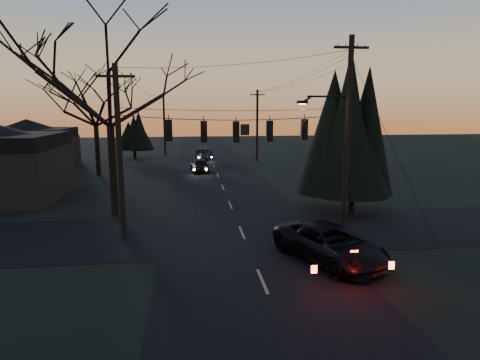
{
  "coord_description": "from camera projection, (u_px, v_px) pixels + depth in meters",
  "views": [
    {
      "loc": [
        -2.6,
        -9.94,
        6.48
      ],
      "look_at": [
        -0.26,
        8.72,
        3.04
      ],
      "focal_mm": 30.0,
      "sensor_mm": 36.0,
      "label": 1
    }
  ],
  "objects": [
    {
      "name": "utility_pole_left",
      "position": [
        124.0,
        237.0,
        20.22
      ],
      "size": [
        1.8,
        0.3,
        8.5
      ],
      "primitive_type": null,
      "color": "black",
      "rests_on": "ground"
    },
    {
      "name": "sedan_oncoming_b",
      "position": [
        205.0,
        154.0,
        49.94
      ],
      "size": [
        2.37,
        4.36,
        1.36
      ],
      "primitive_type": "imported",
      "rotation": [
        0.0,
        0.0,
        2.91
      ],
      "color": "black",
      "rests_on": "ground"
    },
    {
      "name": "suv_near",
      "position": [
        330.0,
        244.0,
        16.97
      ],
      "size": [
        4.45,
        6.02,
        1.52
      ],
      "primitive_type": "imported",
      "rotation": [
        0.0,
        0.0,
        0.4
      ],
      "color": "black",
      "rests_on": "ground"
    },
    {
      "name": "main_road",
      "position": [
        225.0,
        193.0,
        30.71
      ],
      "size": [
        8.0,
        120.0,
        0.02
      ],
      "primitive_type": "cube",
      "color": "black",
      "rests_on": "ground"
    },
    {
      "name": "sedan_oncoming_a",
      "position": [
        200.0,
        165.0,
        40.49
      ],
      "size": [
        1.93,
        4.16,
        1.38
      ],
      "primitive_type": "imported",
      "rotation": [
        0.0,
        0.0,
        3.22
      ],
      "color": "black",
      "rests_on": "ground"
    },
    {
      "name": "span_signal_assembly",
      "position": [
        237.0,
        131.0,
        19.97
      ],
      "size": [
        11.5,
        0.44,
        1.5
      ],
      "color": "black",
      "rests_on": "ground"
    },
    {
      "name": "ground_plane",
      "position": [
        288.0,
        342.0,
        11.19
      ],
      "size": [
        160.0,
        160.0,
        0.0
      ],
      "primitive_type": "plane",
      "color": "black"
    },
    {
      "name": "utility_pole_far_r",
      "position": [
        257.0,
        161.0,
        48.95
      ],
      "size": [
        1.8,
        0.3,
        8.5
      ],
      "primitive_type": null,
      "color": "black",
      "rests_on": "ground"
    },
    {
      "name": "cross_road",
      "position": [
        242.0,
        233.0,
        20.95
      ],
      "size": [
        60.0,
        7.0,
        0.02
      ],
      "primitive_type": "cube",
      "color": "black",
      "rests_on": "ground"
    },
    {
      "name": "utility_pole_far_l",
      "position": [
        165.0,
        154.0,
        55.35
      ],
      "size": [
        0.3,
        0.3,
        8.0
      ],
      "primitive_type": null,
      "color": "black",
      "rests_on": "ground"
    },
    {
      "name": "bare_tree_left",
      "position": [
        108.0,
        89.0,
        23.06
      ],
      "size": [
        10.35,
        10.35,
        10.68
      ],
      "color": "black",
      "rests_on": "ground"
    },
    {
      "name": "evergreen_right",
      "position": [
        355.0,
        133.0,
        23.89
      ],
      "size": [
        4.46,
        4.46,
        8.67
      ],
      "color": "black",
      "rests_on": "ground"
    },
    {
      "name": "house_left_far",
      "position": [
        28.0,
        143.0,
        43.41
      ],
      "size": [
        9.0,
        7.0,
        5.2
      ],
      "color": "black",
      "rests_on": "ground"
    },
    {
      "name": "bare_tree_dist",
      "position": [
        95.0,
        106.0,
        37.47
      ],
      "size": [
        7.69,
        7.69,
        9.43
      ],
      "color": "black",
      "rests_on": "ground"
    },
    {
      "name": "utility_pole_right",
      "position": [
        343.0,
        229.0,
        21.62
      ],
      "size": [
        5.0,
        0.3,
        10.0
      ],
      "primitive_type": null,
      "color": "black",
      "rests_on": "ground"
    },
    {
      "name": "evergreen_dist",
      "position": [
        134.0,
        132.0,
        50.3
      ],
      "size": [
        3.58,
        3.58,
        5.48
      ],
      "color": "black",
      "rests_on": "ground"
    }
  ]
}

